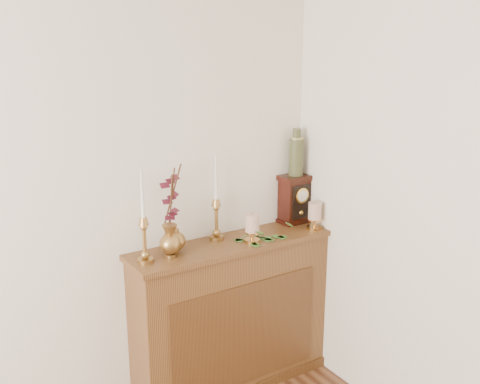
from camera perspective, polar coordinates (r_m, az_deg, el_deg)
console_shelf at (r=3.43m, az=-0.80°, el=-12.77°), size 1.24×0.34×0.93m
candlestick_left at (r=2.93m, az=-9.73°, el=-4.07°), size 0.08×0.08×0.50m
candlestick_center at (r=3.21m, az=-2.42°, el=-2.10°), size 0.08×0.08×0.50m
bud_vase at (r=2.99m, az=-7.12°, el=-5.01°), size 0.11×0.11×0.18m
ginger_jar at (r=3.06m, az=-7.02°, el=-1.94°), size 0.20×0.22×0.50m
pillar_candle_left at (r=3.19m, az=1.25°, el=-3.54°), size 0.09×0.09×0.18m
pillar_candle_right at (r=3.43m, az=7.61°, el=-2.26°), size 0.09×0.09×0.18m
ivy_garland at (r=3.28m, az=2.87°, el=-4.51°), size 0.45×0.18×0.08m
mantel_clock at (r=3.53m, az=5.64°, el=-0.73°), size 0.20×0.15×0.30m
ceramic_vase at (r=3.46m, az=5.74°, el=3.80°), size 0.09×0.09×0.29m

